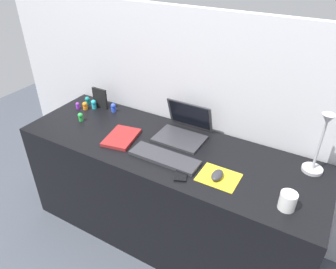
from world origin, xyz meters
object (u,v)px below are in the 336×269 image
Objects in this scene: cell_phone at (181,173)px; toy_figurine_green at (81,117)px; desk_lamp at (320,145)px; laptop at (184,128)px; toy_figurine_orange at (85,106)px; notebook_pad at (121,137)px; toy_figurine_cyan at (94,104)px; picture_frame at (100,98)px; keyboard at (164,158)px; toy_figurine_teal at (87,100)px; coffee_mug at (288,201)px; toy_figurine_purple at (78,106)px; mouse at (217,175)px; toy_figurine_blue at (113,107)px.

toy_figurine_green reaches higher than cell_phone.
desk_lamp is at bearing 7.38° from toy_figurine_green.
toy_figurine_orange is (-0.79, -0.05, -0.02)m from laptop.
toy_figurine_cyan is (-0.42, 0.23, 0.03)m from notebook_pad.
notebook_pad reaches higher than cell_phone.
toy_figurine_green is (0.01, -0.22, -0.04)m from picture_frame.
keyboard is 0.81m from desk_lamp.
toy_figurine_teal reaches higher than cell_phone.
coffee_mug is at bearing -15.68° from notebook_pad.
toy_figurine_green is 1.19× the size of toy_figurine_purple.
desk_lamp is 2.56× the size of picture_frame.
toy_figurine_teal is (-0.12, -0.01, -0.04)m from picture_frame.
toy_figurine_green reaches higher than toy_figurine_teal.
cell_phone is at bearing -149.59° from desk_lamp.
picture_frame is 2.19× the size of toy_figurine_cyan.
notebook_pad is at bearing 144.69° from cell_phone.
notebook_pad is 0.38m from toy_figurine_green.
mouse is at bearing -16.97° from picture_frame.
desk_lamp is 0.36m from coffee_mug.
toy_figurine_blue is (-1.29, 0.35, -0.01)m from coffee_mug.
cell_phone is at bearing -26.77° from toy_figurine_blue.
cell_phone is (0.15, -0.07, -0.01)m from keyboard.
toy_figurine_purple is at bearing -159.01° from toy_figurine_orange.
toy_figurine_blue is at bearing 178.82° from desk_lamp.
mouse is at bearing -10.58° from toy_figurine_purple.
coffee_mug is at bearing -3.73° from keyboard.
toy_figurine_green is (-0.72, 0.09, 0.02)m from keyboard.
toy_figurine_green is (-1.04, 0.10, 0.01)m from mouse.
laptop is 0.83m from toy_figurine_teal.
keyboard is 0.34m from notebook_pad.
laptop is at bearing 155.22° from coffee_mug.
notebook_pad is at bearing -44.35° from toy_figurine_blue.
keyboard is at bearing -23.29° from picture_frame.
toy_figurine_purple is at bearing -143.01° from picture_frame.
notebook_pad is 0.48m from toy_figurine_cyan.
laptop reaches higher than toy_figurine_green.
cell_phone is 0.50m from notebook_pad.
notebook_pad is 4.78× the size of toy_figurine_purple.
laptop reaches higher than toy_figurine_orange.
desk_lamp is 6.42× the size of toy_figurine_green.
desk_lamp is 6.61× the size of toy_figurine_teal.
toy_figurine_cyan reaches higher than toy_figurine_blue.
picture_frame reaches higher than mouse.
keyboard is at bearing 176.27° from coffee_mug.
coffee_mug reaches higher than toy_figurine_teal.
desk_lamp is 1.36m from toy_figurine_blue.
laptop is at bearing 25.75° from notebook_pad.
toy_figurine_orange is (-0.09, 0.14, -0.00)m from toy_figurine_green.
cell_phone is at bearing -23.73° from picture_frame.
toy_figurine_cyan is at bearing 103.30° from toy_figurine_green.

